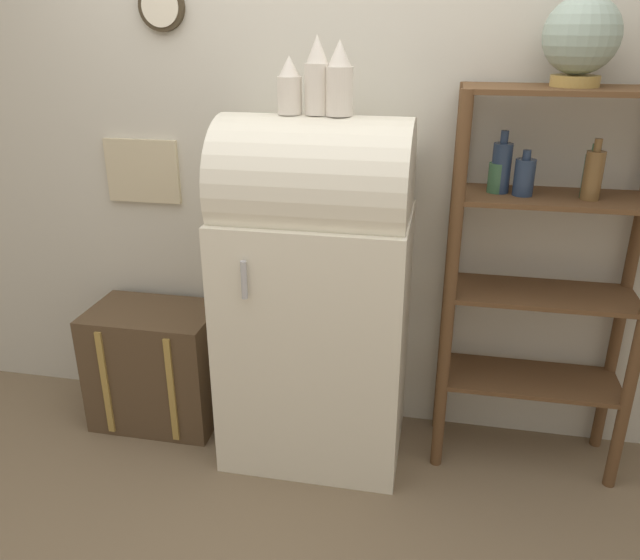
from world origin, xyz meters
TOP-DOWN VIEW (x-y plane):
  - ground_plane at (0.00, 0.00)m, footprint 12.00×12.00m
  - wall_back at (-0.00, 0.57)m, footprint 7.00×0.09m
  - refrigerator at (-0.00, 0.26)m, footprint 0.78×0.61m
  - suitcase_trunk at (-0.81, 0.31)m, footprint 0.60×0.40m
  - shelf_unit at (0.92, 0.36)m, footprint 0.79×0.34m
  - globe at (0.95, 0.38)m, footprint 0.27×0.27m
  - vase_left at (-0.10, 0.26)m, footprint 0.09×0.09m
  - vase_center at (0.01, 0.27)m, footprint 0.10×0.10m
  - vase_right at (0.09, 0.25)m, footprint 0.10×0.10m

SIDE VIEW (x-z plane):
  - ground_plane at x=0.00m, z-range 0.00..0.00m
  - suitcase_trunk at x=-0.81m, z-range 0.00..0.59m
  - refrigerator at x=0.00m, z-range 0.02..1.54m
  - shelf_unit at x=0.92m, z-range 0.15..1.78m
  - wall_back at x=0.00m, z-range 0.00..2.70m
  - vase_left at x=-0.10m, z-range 1.51..1.73m
  - vase_right at x=0.09m, z-range 1.51..1.78m
  - vase_center at x=0.01m, z-range 1.51..1.80m
  - globe at x=0.95m, z-range 1.64..1.96m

